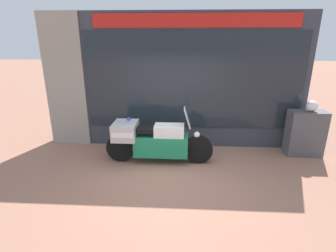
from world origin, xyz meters
TOP-DOWN VIEW (x-y plane):
  - ground_plane at (0.00, 0.00)m, footprint 60.00×60.00m
  - shop_building at (-0.47, 2.00)m, footprint 6.70×0.55m
  - window_display at (0.44, 2.03)m, footprint 5.21×0.30m
  - paramedic_motorcycle at (-0.46, 0.80)m, footprint 2.49×0.67m
  - utility_cabinet at (3.25, 1.42)m, footprint 0.85×0.44m
  - white_helmet at (3.29, 1.40)m, footprint 0.26×0.26m

SIDE VIEW (x-z plane):
  - ground_plane at x=0.00m, z-range 0.00..0.00m
  - window_display at x=0.44m, z-range -0.51..1.44m
  - paramedic_motorcycle at x=-0.46m, z-range -0.11..1.22m
  - utility_cabinet at x=3.25m, z-range 0.00..1.13m
  - white_helmet at x=3.29m, z-range 1.13..1.39m
  - shop_building at x=-0.47m, z-range 0.01..3.42m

